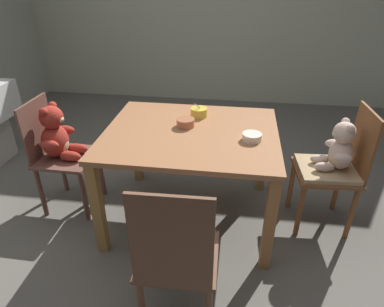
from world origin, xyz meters
TOP-DOWN VIEW (x-y plane):
  - ground_plane at (0.00, 0.00)m, footprint 5.20×5.20m
  - dining_table at (0.00, 0.00)m, footprint 1.15×0.96m
  - teddy_chair_near_right at (0.98, 0.06)m, footprint 0.43×0.40m
  - teddy_chair_near_left at (-0.98, 0.01)m, footprint 0.40×0.40m
  - teddy_chair_near_front at (0.06, -0.89)m, footprint 0.40×0.38m
  - porridge_bowl_terracotta_center at (-0.05, 0.07)m, footprint 0.12×0.12m
  - porridge_bowl_white_near_right at (0.40, -0.07)m, footprint 0.12×0.12m
  - porridge_bowl_yellow_far_center at (0.02, 0.26)m, footprint 0.12×0.13m

SIDE VIEW (x-z plane):
  - ground_plane at x=0.00m, z-range -0.04..0.00m
  - teddy_chair_near_front at x=0.06m, z-range 0.06..0.99m
  - teddy_chair_near_right at x=0.98m, z-range 0.09..0.98m
  - teddy_chair_near_left at x=-0.98m, z-range 0.13..0.99m
  - dining_table at x=0.00m, z-range 0.26..0.97m
  - porridge_bowl_white_near_right at x=0.40m, z-range 0.71..0.76m
  - porridge_bowl_terracotta_center at x=-0.05m, z-range 0.71..0.77m
  - porridge_bowl_yellow_far_center at x=0.02m, z-range 0.68..0.81m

